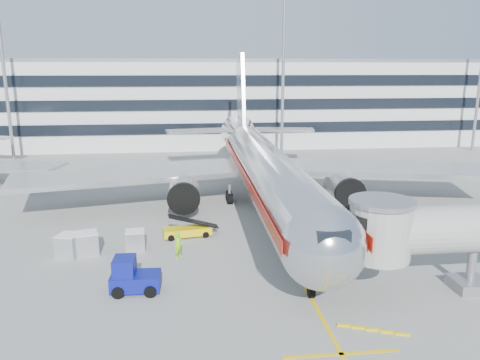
{
  "coord_description": "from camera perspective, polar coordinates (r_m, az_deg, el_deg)",
  "views": [
    {
      "loc": [
        -7.33,
        -34.13,
        13.98
      ],
      "look_at": [
        -2.79,
        7.4,
        4.0
      ],
      "focal_mm": 35.0,
      "sensor_mm": 36.0,
      "label": 1
    }
  ],
  "objects": [
    {
      "name": "ground",
      "position": [
        37.6,
        5.52,
        -8.45
      ],
      "size": [
        180.0,
        180.0,
        0.0
      ],
      "primitive_type": "plane",
      "color": "gray",
      "rests_on": "ground"
    },
    {
      "name": "cargo_container_right",
      "position": [
        38.11,
        -12.64,
        -7.16
      ],
      "size": [
        1.57,
        1.57,
        1.56
      ],
      "color": "#B3B5BA",
      "rests_on": "ground"
    },
    {
      "name": "light_mast_centre",
      "position": [
        77.66,
        5.3,
        14.04
      ],
      "size": [
        2.4,
        1.2,
        25.45
      ],
      "color": "gray",
      "rests_on": "ground"
    },
    {
      "name": "stop_bar",
      "position": [
        25.58,
        12.25,
        -20.02
      ],
      "size": [
        6.0,
        0.25,
        0.01
      ],
      "primitive_type": "cube",
      "color": "#E8B30C",
      "rests_on": "ground"
    },
    {
      "name": "baggage_tug",
      "position": [
        31.23,
        -13.0,
        -11.45
      ],
      "size": [
        3.17,
        2.1,
        2.33
      ],
      "color": "navy",
      "rests_on": "ground"
    },
    {
      "name": "cargo_container_left",
      "position": [
        38.18,
        -18.17,
        -7.34
      ],
      "size": [
        2.02,
        2.02,
        1.74
      ],
      "color": "#B3B5BA",
      "rests_on": "ground"
    },
    {
      "name": "lead_in_line",
      "position": [
        46.87,
        3.05,
        -3.93
      ],
      "size": [
        0.25,
        70.0,
        0.01
      ],
      "primitive_type": "cube",
      "color": "#E8B30C",
      "rests_on": "ground"
    },
    {
      "name": "ramp_worker",
      "position": [
        35.75,
        -7.51,
        -7.91
      ],
      "size": [
        0.88,
        0.88,
        2.07
      ],
      "primitive_type": "imported",
      "rotation": [
        0.0,
        0.0,
        0.78
      ],
      "color": "#7EDA17",
      "rests_on": "ground"
    },
    {
      "name": "terminal",
      "position": [
        92.58,
        -1.71,
        9.6
      ],
      "size": [
        150.0,
        24.25,
        15.6
      ],
      "color": "silver",
      "rests_on": "ground"
    },
    {
      "name": "main_jet",
      "position": [
        47.44,
        2.78,
        1.57
      ],
      "size": [
        50.95,
        48.7,
        16.06
      ],
      "color": "silver",
      "rests_on": "ground"
    },
    {
      "name": "light_mast_west",
      "position": [
        81.01,
        -26.92,
        12.66
      ],
      "size": [
        2.4,
        1.2,
        25.45
      ],
      "color": "gray",
      "rests_on": "ground"
    },
    {
      "name": "belt_loader",
      "position": [
        40.24,
        -6.45,
        -6.11
      ],
      "size": [
        4.34,
        2.09,
        2.03
      ],
      "color": "yellow",
      "rests_on": "ground"
    },
    {
      "name": "cargo_container_front",
      "position": [
        38.37,
        -20.12,
        -7.44
      ],
      "size": [
        2.0,
        2.0,
        1.68
      ],
      "color": "#B3B5BA",
      "rests_on": "ground"
    }
  ]
}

